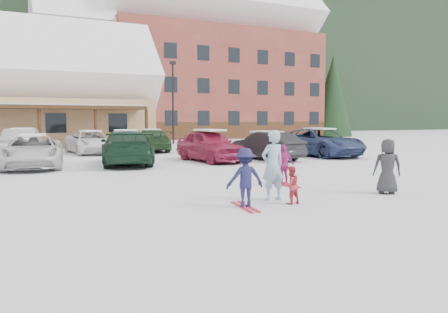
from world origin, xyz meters
name	(u,v)px	position (x,y,z in m)	size (l,w,h in m)	color
ground	(230,197)	(0.00, 0.00, 0.00)	(160.00, 160.00, 0.00)	silver
forested_hillside	(38,34)	(0.00, 85.00, 19.00)	(300.00, 70.00, 38.00)	black
alpine_hotel	(194,63)	(14.27, 38.00, 8.63)	(31.48, 14.01, 21.48)	maroon
lamp_post	(173,98)	(6.99, 24.64, 3.85)	(0.50, 0.25, 6.89)	black
conifer_1	(333,85)	(30.00, 32.00, 6.26)	(4.84, 4.84, 11.22)	black
conifer_3	(113,94)	(6.00, 44.00, 5.12)	(3.96, 3.96, 9.18)	black
conifer_4	(294,90)	(34.00, 46.00, 6.54)	(5.06, 5.06, 11.73)	black
adult_skier	(273,165)	(0.77, -0.90, 0.90)	(0.66, 0.43, 1.80)	#88ACC0
toddler_red	(291,185)	(0.90, -1.54, 0.47)	(0.46, 0.36, 0.94)	#B82E35
child_navy	(245,178)	(-0.31, -1.40, 0.70)	(0.91, 0.52, 1.41)	#1A1942
skis_child_navy	(245,207)	(-0.31, -1.40, 0.01)	(0.20, 1.40, 0.03)	red
child_magenta	(284,165)	(2.44, 1.10, 0.64)	(0.76, 0.31, 1.29)	#B22678
skis_child_magenta	(284,185)	(2.44, 1.10, 0.01)	(0.20, 1.40, 0.03)	red
bystander_dark	(387,166)	(4.17, -1.47, 0.77)	(0.75, 0.49, 1.54)	#28282B
parked_car_2	(33,151)	(-4.45, 9.98, 0.71)	(2.36, 5.12, 1.42)	silver
parked_car_3	(126,148)	(-0.55, 9.56, 0.79)	(2.20, 5.41, 1.57)	#143020
parked_car_4	(210,146)	(3.53, 9.28, 0.78)	(1.84, 4.57, 1.56)	#9C2043
parked_car_5	(267,146)	(6.55, 8.88, 0.72)	(1.53, 4.39, 1.45)	black
parked_car_6	(319,142)	(10.38, 9.46, 0.78)	(2.59, 5.62, 1.56)	navy
parked_car_9	(23,142)	(-4.70, 17.03, 0.78)	(1.65, 4.74, 1.56)	#9F9FA3
parked_car_10	(91,142)	(-0.98, 16.90, 0.69)	(2.30, 4.98, 1.39)	white
parked_car_11	(151,140)	(2.85, 17.05, 0.71)	(1.99, 4.89, 1.42)	#234021
parked_car_12	(205,140)	(6.35, 16.43, 0.69)	(1.64, 4.08, 1.39)	brown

